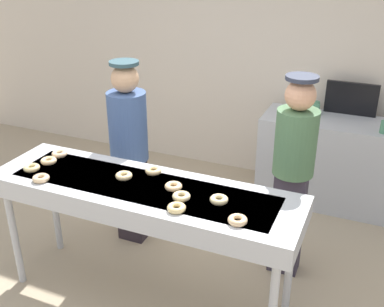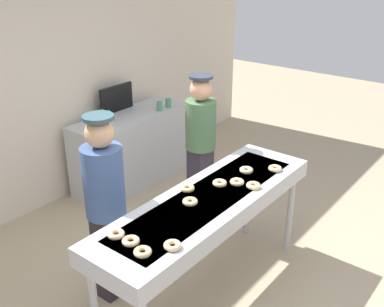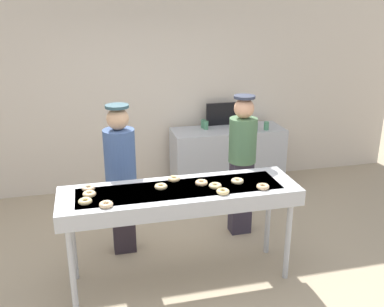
{
  "view_description": "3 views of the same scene",
  "coord_description": "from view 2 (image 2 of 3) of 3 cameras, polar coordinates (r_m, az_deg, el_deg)",
  "views": [
    {
      "loc": [
        1.43,
        -2.45,
        2.52
      ],
      "look_at": [
        0.29,
        0.21,
        1.19
      ],
      "focal_mm": 43.39,
      "sensor_mm": 36.0,
      "label": 1
    },
    {
      "loc": [
        -2.56,
        -1.86,
        2.78
      ],
      "look_at": [
        0.23,
        0.34,
        1.18
      ],
      "focal_mm": 42.74,
      "sensor_mm": 36.0,
      "label": 2
    },
    {
      "loc": [
        -0.78,
        -3.64,
        2.62
      ],
      "look_at": [
        0.19,
        0.31,
        1.2
      ],
      "focal_mm": 40.66,
      "sensor_mm": 36.0,
      "label": 3
    }
  ],
  "objects": [
    {
      "name": "plain_donut_4",
      "position": [
        3.8,
        7.68,
        -3.99
      ],
      "size": [
        0.16,
        0.16,
        0.04
      ],
      "primitive_type": "torus",
      "rotation": [
        0.0,
        0.0,
        2.76
      ],
      "color": "#F8D486",
      "rests_on": "fryer_conveyor"
    },
    {
      "name": "plain_donut_5",
      "position": [
        3.54,
        -0.23,
        -6.03
      ],
      "size": [
        0.12,
        0.12,
        0.04
      ],
      "primitive_type": "torus",
      "rotation": [
        0.0,
        0.0,
        1.6
      ],
      "color": "#F1CF8E",
      "rests_on": "fryer_conveyor"
    },
    {
      "name": "plain_donut_7",
      "position": [
        3.73,
        -0.59,
        -4.34
      ],
      "size": [
        0.16,
        0.16,
        0.04
      ],
      "primitive_type": "torus",
      "rotation": [
        0.0,
        0.0,
        1.03
      ],
      "color": "#F9D08D",
      "rests_on": "fryer_conveyor"
    },
    {
      "name": "plain_donut_1",
      "position": [
        3.21,
        -9.46,
        -9.9
      ],
      "size": [
        0.16,
        0.16,
        0.04
      ],
      "primitive_type": "torus",
      "rotation": [
        0.0,
        0.0,
        2.69
      ],
      "color": "beige",
      "rests_on": "fryer_conveyor"
    },
    {
      "name": "plain_donut_10",
      "position": [
        3.06,
        -2.46,
        -11.39
      ],
      "size": [
        0.15,
        0.15,
        0.04
      ],
      "primitive_type": "torus",
      "rotation": [
        0.0,
        0.0,
        2.88
      ],
      "color": "beige",
      "rests_on": "fryer_conveyor"
    },
    {
      "name": "paper_cup_0",
      "position": [
        5.52,
        -10.49,
        4.66
      ],
      "size": [
        0.07,
        0.07,
        0.12
      ],
      "primitive_type": "cylinder",
      "color": "#4C8C66",
      "rests_on": "prep_counter"
    },
    {
      "name": "plain_donut_9",
      "position": [
        3.02,
        -6.18,
        -12.11
      ],
      "size": [
        0.16,
        0.16,
        0.04
      ],
      "primitive_type": "torus",
      "rotation": [
        0.0,
        0.0,
        0.4
      ],
      "color": "#EACE87",
      "rests_on": "fryer_conveyor"
    },
    {
      "name": "worker_assistant",
      "position": [
        3.75,
        -10.77,
        -5.75
      ],
      "size": [
        0.33,
        0.33,
        1.66
      ],
      "rotation": [
        0.0,
        0.0,
        3.06
      ],
      "color": "#2C232B",
      "rests_on": "ground"
    },
    {
      "name": "prep_counter",
      "position": [
        5.86,
        -7.41,
        0.6
      ],
      "size": [
        1.61,
        0.58,
        0.91
      ],
      "primitive_type": "cube",
      "color": "#B7BABF",
      "rests_on": "ground"
    },
    {
      "name": "plain_donut_3",
      "position": [
        4.05,
        6.8,
        -2.07
      ],
      "size": [
        0.15,
        0.15,
        0.04
      ],
      "primitive_type": "torus",
      "rotation": [
        0.0,
        0.0,
        1.86
      ],
      "color": "beige",
      "rests_on": "fryer_conveyor"
    },
    {
      "name": "menu_display",
      "position": [
        5.81,
        -9.41,
        6.8
      ],
      "size": [
        0.51,
        0.04,
        0.33
      ],
      "primitive_type": "cube",
      "color": "black",
      "rests_on": "prep_counter"
    },
    {
      "name": "plain_donut_8",
      "position": [
        4.12,
        10.33,
        -1.85
      ],
      "size": [
        0.14,
        0.14,
        0.04
      ],
      "primitive_type": "torus",
      "rotation": [
        0.0,
        0.0,
        1.43
      ],
      "color": "#F5C58C",
      "rests_on": "fryer_conveyor"
    },
    {
      "name": "paper_cup_2",
      "position": [
        5.79,
        -4.07,
        5.93
      ],
      "size": [
        0.07,
        0.07,
        0.12
      ],
      "primitive_type": "cylinder",
      "color": "#4C8C66",
      "rests_on": "prep_counter"
    },
    {
      "name": "paper_cup_1",
      "position": [
        5.91,
        -2.98,
        6.33
      ],
      "size": [
        0.07,
        0.07,
        0.12
      ],
      "primitive_type": "cylinder",
      "color": "#4C8C66",
      "rests_on": "prep_counter"
    },
    {
      "name": "plain_donut_0",
      "position": [
        3.81,
        3.48,
        -3.71
      ],
      "size": [
        0.17,
        0.17,
        0.04
      ],
      "primitive_type": "torus",
      "rotation": [
        0.0,
        0.0,
        2.24
      ],
      "color": "#F6C88C",
      "rests_on": "fryer_conveyor"
    },
    {
      "name": "worker_baker",
      "position": [
        4.71,
        1.06,
        1.12
      ],
      "size": [
        0.31,
        0.31,
        1.66
      ],
      "rotation": [
        0.0,
        0.0,
        2.85
      ],
      "color": "#312A39",
      "rests_on": "ground"
    },
    {
      "name": "plain_donut_2",
      "position": [
        3.84,
        5.64,
        -3.56
      ],
      "size": [
        0.17,
        0.17,
        0.04
      ],
      "primitive_type": "torus",
      "rotation": [
        0.0,
        0.0,
        2.47
      ],
      "color": "beige",
      "rests_on": "fryer_conveyor"
    },
    {
      "name": "paper_cup_3",
      "position": [
        5.57,
        -11.16,
        4.78
      ],
      "size": [
        0.07,
        0.07,
        0.12
      ],
      "primitive_type": "cylinder",
      "color": "#4C8C66",
      "rests_on": "prep_counter"
    },
    {
      "name": "ground_plane",
      "position": [
        4.21,
        1.83,
        -17.07
      ],
      "size": [
        16.0,
        16.0,
        0.0
      ],
      "primitive_type": "plane",
      "color": "tan"
    },
    {
      "name": "plain_donut_6",
      "position": [
        3.13,
        -7.65,
        -10.77
      ],
      "size": [
        0.16,
        0.16,
        0.04
      ],
      "primitive_type": "torus",
      "rotation": [
        0.0,
        0.0,
        2.09
      ],
      "color": "#F3CA8E",
      "rests_on": "fryer_conveyor"
    },
    {
      "name": "back_wall",
      "position": [
        5.18,
        -20.81,
        9.36
      ],
      "size": [
        8.0,
        0.12,
        3.18
      ],
      "primitive_type": "cube",
      "color": "beige",
      "rests_on": "ground"
    },
    {
      "name": "fryer_conveyor",
      "position": [
        3.69,
        2.01,
        -6.58
      ],
      "size": [
        2.24,
        0.65,
        0.98
      ],
      "color": "#B7BABF",
      "rests_on": "ground"
    }
  ]
}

